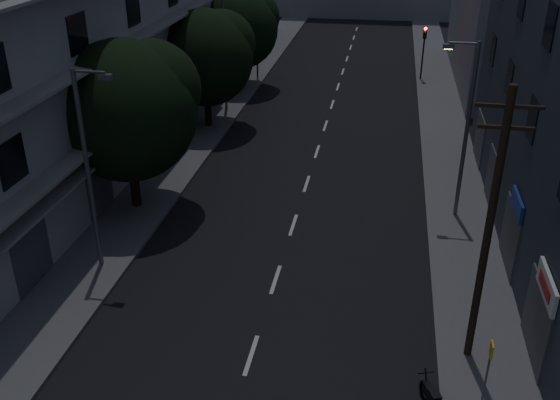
% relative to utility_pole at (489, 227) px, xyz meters
% --- Properties ---
extents(ground, '(160.00, 160.00, 0.00)m').
position_rel_utility_pole_xyz_m(ground, '(-6.98, 17.36, -4.87)').
color(ground, black).
rests_on(ground, ground).
extents(sidewalk_left, '(3.00, 90.00, 0.15)m').
position_rel_utility_pole_xyz_m(sidewalk_left, '(-14.48, 17.36, -4.79)').
color(sidewalk_left, '#565659').
rests_on(sidewalk_left, ground).
extents(sidewalk_right, '(3.00, 90.00, 0.15)m').
position_rel_utility_pole_xyz_m(sidewalk_right, '(0.52, 17.36, -4.79)').
color(sidewalk_right, '#565659').
rests_on(sidewalk_right, ground).
extents(lane_markings, '(0.15, 60.50, 0.01)m').
position_rel_utility_pole_xyz_m(lane_markings, '(-6.98, 23.61, -4.86)').
color(lane_markings, beige).
rests_on(lane_markings, ground).
extents(building_left, '(7.00, 36.00, 14.00)m').
position_rel_utility_pole_xyz_m(building_left, '(-18.96, 10.36, 2.13)').
color(building_left, '#A3A39E').
rests_on(building_left, ground).
extents(tree_near, '(6.41, 6.41, 7.90)m').
position_rel_utility_pole_xyz_m(tree_near, '(-14.59, 8.37, 0.23)').
color(tree_near, black).
rests_on(tree_near, sidewalk_left).
extents(tree_mid, '(5.90, 5.90, 7.27)m').
position_rel_utility_pole_xyz_m(tree_mid, '(-14.28, 19.90, -0.18)').
color(tree_mid, black).
rests_on(tree_mid, sidewalk_left).
extents(tree_far, '(5.84, 5.84, 7.23)m').
position_rel_utility_pole_xyz_m(tree_far, '(-14.32, 28.86, -0.19)').
color(tree_far, black).
rests_on(tree_far, sidewalk_left).
extents(traffic_signal_far_right, '(0.28, 0.37, 4.10)m').
position_rel_utility_pole_xyz_m(traffic_signal_far_right, '(-0.67, 33.09, -1.77)').
color(traffic_signal_far_right, black).
rests_on(traffic_signal_far_right, sidewalk_right).
extents(traffic_signal_far_left, '(0.28, 0.37, 4.10)m').
position_rel_utility_pole_xyz_m(traffic_signal_far_left, '(-13.58, 31.46, -1.77)').
color(traffic_signal_far_left, black).
rests_on(traffic_signal_far_left, sidewalk_left).
extents(street_lamp_left_near, '(1.51, 0.25, 8.00)m').
position_rel_utility_pole_xyz_m(street_lamp_left_near, '(-13.99, 3.09, -0.27)').
color(street_lamp_left_near, slate).
rests_on(street_lamp_left_near, sidewalk_left).
extents(street_lamp_right, '(1.51, 0.25, 8.00)m').
position_rel_utility_pole_xyz_m(street_lamp_right, '(0.21, 9.96, -0.27)').
color(street_lamp_right, '#56595E').
rests_on(street_lamp_right, sidewalk_right).
extents(street_lamp_left_far, '(1.51, 0.25, 8.00)m').
position_rel_utility_pole_xyz_m(street_lamp_left_far, '(-13.98, 23.43, -0.27)').
color(street_lamp_left_far, '#54545B').
rests_on(street_lamp_left_far, sidewalk_left).
extents(utility_pole, '(1.80, 0.24, 9.00)m').
position_rel_utility_pole_xyz_m(utility_pole, '(0.00, 0.00, 0.00)').
color(utility_pole, black).
rests_on(utility_pole, sidewalk_right).
extents(bus_stop_sign, '(0.06, 0.35, 2.52)m').
position_rel_utility_pole_xyz_m(bus_stop_sign, '(0.11, -2.59, -2.98)').
color(bus_stop_sign, '#595B60').
rests_on(bus_stop_sign, sidewalk_right).
extents(motorcycle, '(0.78, 1.67, 1.12)m').
position_rel_utility_pole_xyz_m(motorcycle, '(-1.27, -2.64, -4.43)').
color(motorcycle, black).
rests_on(motorcycle, ground).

